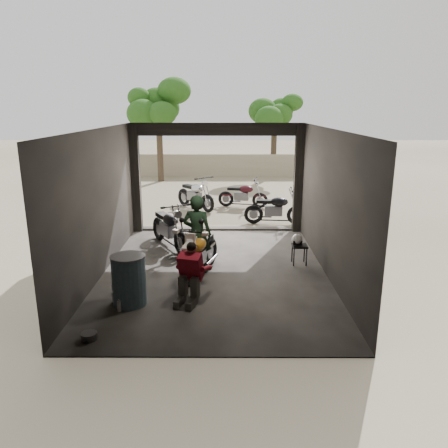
{
  "coord_description": "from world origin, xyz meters",
  "views": [
    {
      "loc": [
        0.24,
        -9.3,
        3.66
      ],
      "look_at": [
        0.21,
        0.6,
        0.98
      ],
      "focal_mm": 35.0,
      "sensor_mm": 36.0,
      "label": 1
    }
  ],
  "objects_px": {
    "left_bike": "(169,225)",
    "oil_drum": "(129,281)",
    "helmet": "(297,239)",
    "rider": "(197,234)",
    "sign_post": "(332,182)",
    "main_bike": "(200,250)",
    "outside_bike_b": "(243,193)",
    "stool": "(300,248)",
    "outside_bike_c": "(275,206)",
    "mechanic": "(189,275)",
    "outside_bike_a": "(195,192)"
  },
  "relations": [
    {
      "from": "rider",
      "to": "helmet",
      "type": "bearing_deg",
      "value": -154.51
    },
    {
      "from": "outside_bike_b",
      "to": "mechanic",
      "type": "xyz_separation_m",
      "value": [
        -1.34,
        -8.19,
        0.01
      ]
    },
    {
      "from": "stool",
      "to": "mechanic",
      "type": "bearing_deg",
      "value": -139.6
    },
    {
      "from": "left_bike",
      "to": "oil_drum",
      "type": "bearing_deg",
      "value": -124.98
    },
    {
      "from": "outside_bike_a",
      "to": "mechanic",
      "type": "distance_m",
      "value": 7.93
    },
    {
      "from": "main_bike",
      "to": "outside_bike_b",
      "type": "distance_m",
      "value": 6.88
    },
    {
      "from": "sign_post",
      "to": "stool",
      "type": "bearing_deg",
      "value": -127.05
    },
    {
      "from": "outside_bike_a",
      "to": "mechanic",
      "type": "height_order",
      "value": "outside_bike_a"
    },
    {
      "from": "outside_bike_a",
      "to": "sign_post",
      "type": "height_order",
      "value": "sign_post"
    },
    {
      "from": "stool",
      "to": "sign_post",
      "type": "height_order",
      "value": "sign_post"
    },
    {
      "from": "main_bike",
      "to": "left_bike",
      "type": "distance_m",
      "value": 2.19
    },
    {
      "from": "rider",
      "to": "helmet",
      "type": "distance_m",
      "value": 2.41
    },
    {
      "from": "rider",
      "to": "oil_drum",
      "type": "height_order",
      "value": "rider"
    },
    {
      "from": "outside_bike_b",
      "to": "mechanic",
      "type": "distance_m",
      "value": 8.3
    },
    {
      "from": "rider",
      "to": "main_bike",
      "type": "bearing_deg",
      "value": 126.53
    },
    {
      "from": "left_bike",
      "to": "outside_bike_b",
      "type": "xyz_separation_m",
      "value": [
        2.15,
        4.8,
        -0.08
      ]
    },
    {
      "from": "outside_bike_a",
      "to": "outside_bike_c",
      "type": "bearing_deg",
      "value": -79.24
    },
    {
      "from": "main_bike",
      "to": "oil_drum",
      "type": "relative_size",
      "value": 1.82
    },
    {
      "from": "sign_post",
      "to": "oil_drum",
      "type": "bearing_deg",
      "value": -145.78
    },
    {
      "from": "rider",
      "to": "sign_post",
      "type": "distance_m",
      "value": 4.64
    },
    {
      "from": "left_bike",
      "to": "sign_post",
      "type": "distance_m",
      "value": 4.7
    },
    {
      "from": "left_bike",
      "to": "helmet",
      "type": "xyz_separation_m",
      "value": [
        3.19,
        -1.25,
        -0.02
      ]
    },
    {
      "from": "left_bike",
      "to": "sign_post",
      "type": "relative_size",
      "value": 0.79
    },
    {
      "from": "sign_post",
      "to": "outside_bike_a",
      "type": "bearing_deg",
      "value": 130.31
    },
    {
      "from": "outside_bike_b",
      "to": "outside_bike_c",
      "type": "relative_size",
      "value": 0.95
    },
    {
      "from": "stool",
      "to": "oil_drum",
      "type": "xyz_separation_m",
      "value": [
        -3.56,
        -2.19,
        0.07
      ]
    },
    {
      "from": "left_bike",
      "to": "helmet",
      "type": "height_order",
      "value": "left_bike"
    },
    {
      "from": "rider",
      "to": "oil_drum",
      "type": "xyz_separation_m",
      "value": [
        -1.18,
        -1.69,
        -0.41
      ]
    },
    {
      "from": "helmet",
      "to": "oil_drum",
      "type": "height_order",
      "value": "oil_drum"
    },
    {
      "from": "outside_bike_a",
      "to": "main_bike",
      "type": "bearing_deg",
      "value": -125.86
    },
    {
      "from": "oil_drum",
      "to": "sign_post",
      "type": "xyz_separation_m",
      "value": [
        4.8,
        4.51,
        1.1
      ]
    },
    {
      "from": "left_bike",
      "to": "helmet",
      "type": "bearing_deg",
      "value": -51.33
    },
    {
      "from": "main_bike",
      "to": "outside_bike_c",
      "type": "bearing_deg",
      "value": 81.66
    },
    {
      "from": "main_bike",
      "to": "outside_bike_c",
      "type": "height_order",
      "value": "main_bike"
    },
    {
      "from": "main_bike",
      "to": "rider",
      "type": "xyz_separation_m",
      "value": [
        -0.08,
        0.17,
        0.31
      ]
    },
    {
      "from": "outside_bike_a",
      "to": "oil_drum",
      "type": "xyz_separation_m",
      "value": [
        -0.71,
        -8.03,
        -0.13
      ]
    },
    {
      "from": "outside_bike_a",
      "to": "stool",
      "type": "relative_size",
      "value": 3.74
    },
    {
      "from": "stool",
      "to": "left_bike",
      "type": "bearing_deg",
      "value": 158.1
    },
    {
      "from": "outside_bike_c",
      "to": "oil_drum",
      "type": "distance_m",
      "value": 6.8
    },
    {
      "from": "main_bike",
      "to": "stool",
      "type": "xyz_separation_m",
      "value": [
        2.31,
        0.66,
        -0.17
      ]
    },
    {
      "from": "stool",
      "to": "helmet",
      "type": "relative_size",
      "value": 1.79
    },
    {
      "from": "rider",
      "to": "outside_bike_c",
      "type": "bearing_deg",
      "value": -105.58
    },
    {
      "from": "outside_bike_c",
      "to": "mechanic",
      "type": "relative_size",
      "value": 1.52
    },
    {
      "from": "mechanic",
      "to": "oil_drum",
      "type": "distance_m",
      "value": 1.12
    },
    {
      "from": "outside_bike_b",
      "to": "main_bike",
      "type": "bearing_deg",
      "value": -178.85
    },
    {
      "from": "stool",
      "to": "oil_drum",
      "type": "bearing_deg",
      "value": -148.41
    },
    {
      "from": "helmet",
      "to": "rider",
      "type": "bearing_deg",
      "value": -154.7
    },
    {
      "from": "main_bike",
      "to": "sign_post",
      "type": "xyz_separation_m",
      "value": [
        3.54,
        2.99,
        0.99
      ]
    },
    {
      "from": "oil_drum",
      "to": "rider",
      "type": "bearing_deg",
      "value": 55.18
    },
    {
      "from": "oil_drum",
      "to": "sign_post",
      "type": "height_order",
      "value": "sign_post"
    }
  ]
}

